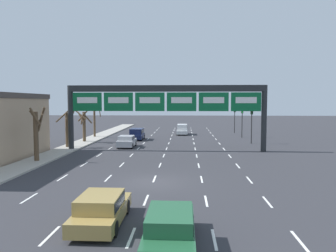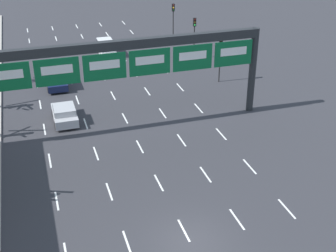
{
  "view_description": "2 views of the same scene",
  "coord_description": "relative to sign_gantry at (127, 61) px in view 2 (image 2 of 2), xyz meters",
  "views": [
    {
      "loc": [
        2.14,
        -21.58,
        5.39
      ],
      "look_at": [
        0.38,
        11.82,
        2.94
      ],
      "focal_mm": 35.0,
      "sensor_mm": 36.0,
      "label": 1
    },
    {
      "loc": [
        -7.11,
        -18.57,
        17.44
      ],
      "look_at": [
        0.77,
        6.44,
        3.87
      ],
      "focal_mm": 50.0,
      "sensor_mm": 36.0,
      "label": 2
    }
  ],
  "objects": [
    {
      "name": "traffic_light_near_gantry",
      "position": [
        10.75,
        21.58,
        -2.4
      ],
      "size": [
        0.3,
        0.35,
        4.54
      ],
      "color": "black",
      "rests_on": "ground_plane"
    },
    {
      "name": "suv_navy",
      "position": [
        -4.78,
        10.34,
        -4.74
      ],
      "size": [
        1.89,
        4.1,
        1.62
      ],
      "color": "#19234C",
      "rests_on": "ground_plane"
    },
    {
      "name": "sign_gantry",
      "position": [
        0.0,
        0.0,
        0.0
      ],
      "size": [
        22.0,
        0.7,
        7.23
      ],
      "color": "#232628",
      "rests_on": "ground_plane"
    },
    {
      "name": "traffic_light_far_end",
      "position": [
        10.77,
        14.13,
        -2.35
      ],
      "size": [
        0.3,
        0.35,
        4.61
      ],
      "color": "black",
      "rests_on": "ground_plane"
    },
    {
      "name": "suv_white",
      "position": [
        1.63,
        18.3,
        -4.7
      ],
      "size": [
        1.82,
        4.43,
        1.7
      ],
      "color": "silver",
      "rests_on": "ground_plane"
    },
    {
      "name": "ground_plane",
      "position": [
        0.0,
        -14.37,
        -5.65
      ],
      "size": [
        220.0,
        220.0,
        0.0
      ],
      "primitive_type": "plane",
      "color": "#333338"
    },
    {
      "name": "traffic_light_mid_block",
      "position": [
        10.74,
        6.87,
        -2.29
      ],
      "size": [
        0.3,
        0.35,
        4.7
      ],
      "color": "black",
      "rests_on": "ground_plane"
    },
    {
      "name": "lane_dashes",
      "position": [
        0.0,
        -0.87,
        -5.64
      ],
      "size": [
        13.32,
        67.0,
        0.01
      ],
      "color": "white",
      "rests_on": "ground_plane"
    },
    {
      "name": "car_silver",
      "position": [
        -4.84,
        2.53,
        -4.9
      ],
      "size": [
        1.89,
        3.91,
        1.4
      ],
      "color": "#B7B7BC",
      "rests_on": "ground_plane"
    }
  ]
}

